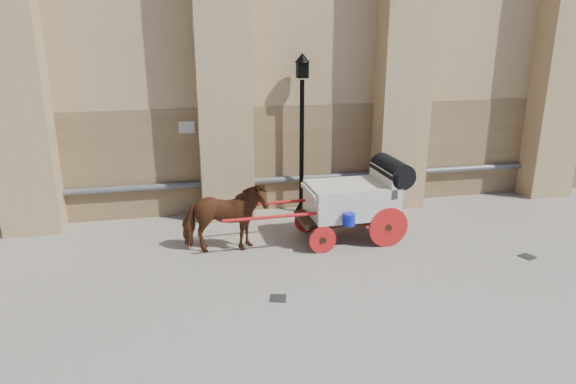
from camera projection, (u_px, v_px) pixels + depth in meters
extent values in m
plane|color=slate|center=(290.00, 269.00, 11.24)|extent=(90.00, 90.00, 0.00)
cube|color=olive|center=(327.00, 155.00, 15.06)|extent=(44.00, 0.35, 3.00)
cylinder|color=#59595B|center=(329.00, 177.00, 14.99)|extent=(42.00, 0.18, 0.18)
cube|color=beige|center=(187.00, 127.00, 13.79)|extent=(0.42, 0.04, 0.32)
imported|color=#5F3115|center=(225.00, 218.00, 11.88)|extent=(2.01, 1.00, 1.67)
cube|color=black|center=(346.00, 216.00, 12.68)|extent=(2.44, 1.16, 0.13)
cube|color=beige|center=(351.00, 199.00, 12.57)|extent=(2.12, 1.43, 0.77)
cube|color=beige|center=(383.00, 180.00, 12.62)|extent=(0.20, 1.37, 0.60)
cube|color=beige|center=(315.00, 191.00, 12.28)|extent=(0.42, 1.21, 0.11)
cylinder|color=black|center=(392.00, 171.00, 12.61)|extent=(0.65, 1.38, 0.61)
cylinder|color=red|center=(388.00, 227.00, 12.27)|extent=(0.99, 0.09, 0.98)
cylinder|color=red|center=(367.00, 209.00, 13.52)|extent=(0.99, 0.09, 0.98)
cylinder|color=red|center=(323.00, 240.00, 11.94)|extent=(0.66, 0.08, 0.66)
cylinder|color=red|center=(307.00, 220.00, 13.20)|extent=(0.66, 0.08, 0.66)
cylinder|color=red|center=(280.00, 216.00, 11.71)|extent=(2.63, 0.15, 0.08)
cylinder|color=red|center=(271.00, 203.00, 12.63)|extent=(2.63, 0.15, 0.08)
cylinder|color=#0F1DBB|center=(349.00, 219.00, 11.85)|extent=(0.28, 0.28, 0.28)
cylinder|color=black|center=(302.00, 148.00, 14.25)|extent=(0.12, 0.12, 3.73)
cone|color=black|center=(301.00, 205.00, 14.75)|extent=(0.37, 0.37, 0.37)
cube|color=black|center=(302.00, 70.00, 13.61)|extent=(0.29, 0.29, 0.44)
cone|color=black|center=(302.00, 58.00, 13.52)|extent=(0.41, 0.41, 0.25)
cube|color=black|center=(278.00, 298.00, 9.98)|extent=(0.39, 0.39, 0.01)
cube|color=black|center=(527.00, 257.00, 11.82)|extent=(0.40, 0.40, 0.01)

